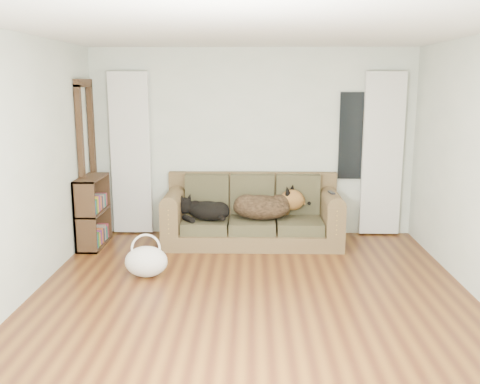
{
  "coord_description": "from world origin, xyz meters",
  "views": [
    {
      "loc": [
        -0.01,
        -4.96,
        2.12
      ],
      "look_at": [
        -0.15,
        1.6,
        0.78
      ],
      "focal_mm": 40.0,
      "sensor_mm": 36.0,
      "label": 1
    }
  ],
  "objects_px": {
    "dog_black_lab": "(206,210)",
    "dog_shepherd": "(265,208)",
    "sofa": "(252,210)",
    "tote_bag": "(146,263)",
    "bookshelf": "(93,209)"
  },
  "relations": [
    {
      "from": "tote_bag",
      "to": "bookshelf",
      "type": "xyz_separation_m",
      "value": [
        -0.92,
        1.14,
        0.34
      ]
    },
    {
      "from": "dog_shepherd",
      "to": "tote_bag",
      "type": "relative_size",
      "value": 1.67
    },
    {
      "from": "sofa",
      "to": "dog_shepherd",
      "type": "bearing_deg",
      "value": -8.95
    },
    {
      "from": "sofa",
      "to": "tote_bag",
      "type": "relative_size",
      "value": 4.91
    },
    {
      "from": "tote_bag",
      "to": "dog_black_lab",
      "type": "bearing_deg",
      "value": 64.74
    },
    {
      "from": "dog_black_lab",
      "to": "dog_shepherd",
      "type": "xyz_separation_m",
      "value": [
        0.78,
        0.08,
        0.01
      ]
    },
    {
      "from": "dog_shepherd",
      "to": "sofa",
      "type": "bearing_deg",
      "value": -0.41
    },
    {
      "from": "sofa",
      "to": "tote_bag",
      "type": "bearing_deg",
      "value": -132.05
    },
    {
      "from": "sofa",
      "to": "tote_bag",
      "type": "height_order",
      "value": "sofa"
    },
    {
      "from": "tote_bag",
      "to": "bookshelf",
      "type": "height_order",
      "value": "bookshelf"
    },
    {
      "from": "sofa",
      "to": "dog_shepherd",
      "type": "height_order",
      "value": "sofa"
    },
    {
      "from": "sofa",
      "to": "dog_shepherd",
      "type": "distance_m",
      "value": 0.17
    },
    {
      "from": "sofa",
      "to": "bookshelf",
      "type": "relative_size",
      "value": 2.53
    },
    {
      "from": "sofa",
      "to": "tote_bag",
      "type": "distance_m",
      "value": 1.78
    },
    {
      "from": "sofa",
      "to": "dog_shepherd",
      "type": "relative_size",
      "value": 2.95
    }
  ]
}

